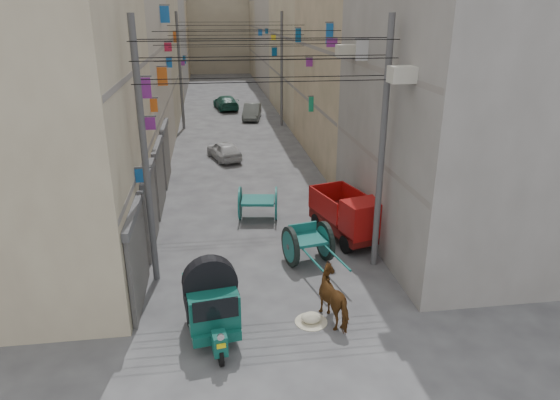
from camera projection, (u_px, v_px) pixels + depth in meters
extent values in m
cube|color=gray|center=(138.00, 166.00, 16.64)|extent=(0.25, 9.80, 0.18)
cube|color=gray|center=(128.00, 74.00, 15.57)|extent=(0.25, 9.80, 0.18)
cube|color=#A3988C|center=(81.00, 54.00, 25.32)|extent=(8.00, 12.00, 12.00)
cube|color=gray|center=(164.00, 107.00, 26.82)|extent=(0.25, 11.76, 0.18)
cube|color=gray|center=(159.00, 49.00, 25.75)|extent=(0.25, 11.76, 0.18)
cube|color=#B6AA8F|center=(120.00, 25.00, 36.99)|extent=(8.00, 14.00, 14.00)
cube|color=gray|center=(177.00, 77.00, 38.85)|extent=(0.25, 13.72, 0.18)
cube|color=gray|center=(174.00, 36.00, 37.78)|extent=(0.25, 13.72, 0.18)
cube|color=gray|center=(143.00, 33.00, 50.34)|extent=(8.00, 14.00, 11.80)
cube|color=gray|center=(184.00, 60.00, 51.80)|extent=(0.25, 13.72, 0.18)
cube|color=gray|center=(182.00, 30.00, 50.74)|extent=(0.25, 13.72, 0.18)
cube|color=#C7AC8A|center=(154.00, 21.00, 62.07)|extent=(8.00, 12.00, 13.50)
cube|color=gray|center=(188.00, 51.00, 63.83)|extent=(0.25, 11.76, 0.18)
cube|color=gray|center=(186.00, 26.00, 62.77)|extent=(0.25, 11.76, 0.18)
cube|color=gray|center=(185.00, 0.00, 61.70)|extent=(0.25, 11.76, 0.18)
cube|color=gray|center=(492.00, 59.00, 17.04)|extent=(8.00, 10.00, 13.00)
cube|color=gray|center=(376.00, 156.00, 17.71)|extent=(0.25, 9.80, 0.18)
cube|color=gray|center=(382.00, 70.00, 16.64)|extent=(0.25, 9.80, 0.18)
cube|color=#C7AC8A|center=(384.00, 50.00, 27.39)|extent=(8.00, 12.00, 12.00)
cube|color=gray|center=(314.00, 103.00, 27.89)|extent=(0.25, 11.76, 0.18)
cube|color=gray|center=(315.00, 47.00, 26.82)|extent=(0.25, 11.76, 0.18)
cube|color=#C5B795|center=(330.00, 25.00, 39.07)|extent=(8.00, 14.00, 14.00)
cube|color=gray|center=(281.00, 75.00, 39.92)|extent=(0.25, 13.72, 0.18)
cube|color=gray|center=(281.00, 36.00, 38.85)|extent=(0.25, 13.72, 0.18)
cube|color=#A3988C|center=(299.00, 32.00, 52.41)|extent=(8.00, 14.00, 11.80)
cube|color=gray|center=(262.00, 59.00, 52.87)|extent=(0.25, 13.72, 0.18)
cube|color=gray|center=(262.00, 29.00, 51.80)|extent=(0.25, 13.72, 0.18)
cube|color=#B6AA8F|center=(281.00, 21.00, 64.14)|extent=(8.00, 12.00, 13.50)
cube|color=gray|center=(252.00, 50.00, 64.90)|extent=(0.25, 11.76, 0.18)
cube|color=gray|center=(251.00, 26.00, 63.83)|extent=(0.25, 11.76, 0.18)
cube|color=gray|center=(251.00, 1.00, 62.76)|extent=(0.25, 11.76, 0.18)
cube|color=#B6AA8F|center=(218.00, 22.00, 69.67)|extent=(22.00, 10.00, 13.00)
cube|color=#48484D|center=(138.00, 261.00, 14.38)|extent=(0.12, 3.00, 2.60)
cube|color=#4F4F51|center=(133.00, 214.00, 13.87)|extent=(0.18, 3.20, 0.25)
cube|color=#48484D|center=(151.00, 212.00, 17.81)|extent=(0.12, 3.00, 2.60)
cube|color=#4F4F51|center=(148.00, 174.00, 17.29)|extent=(0.18, 3.20, 0.25)
cube|color=#48484D|center=(160.00, 180.00, 21.23)|extent=(0.12, 3.00, 2.60)
cube|color=#4F4F51|center=(157.00, 147.00, 20.72)|extent=(0.18, 3.20, 0.25)
cube|color=#48484D|center=(166.00, 156.00, 24.75)|extent=(0.12, 3.00, 2.60)
cube|color=#4F4F51|center=(164.00, 127.00, 24.23)|extent=(0.18, 3.20, 0.25)
cube|color=yellow|center=(273.00, 37.00, 41.00)|extent=(0.38, 0.08, 0.41)
cube|color=#0C5085|center=(184.00, 60.00, 47.62)|extent=(0.27, 0.08, 0.71)
cube|color=#1960B3|center=(143.00, 175.00, 15.18)|extent=(0.44, 0.08, 0.42)
cube|color=orange|center=(162.00, 76.00, 23.20)|extent=(0.45, 0.08, 0.84)
cube|color=#1960B3|center=(260.00, 33.00, 50.82)|extent=(0.41, 0.08, 0.59)
cube|color=#85268C|center=(150.00, 124.00, 17.94)|extent=(0.38, 0.08, 0.44)
cube|color=#0C5085|center=(274.00, 52.00, 40.71)|extent=(0.43, 0.08, 0.72)
cube|color=#0C5085|center=(267.00, 31.00, 45.85)|extent=(0.28, 0.08, 0.44)
cube|color=#1960B3|center=(165.00, 14.00, 26.14)|extent=(0.48, 0.08, 0.84)
cube|color=#85268C|center=(183.00, 63.00, 44.34)|extent=(0.31, 0.08, 0.44)
cube|color=#85268C|center=(309.00, 62.00, 27.08)|extent=(0.35, 0.08, 0.45)
cube|color=#0C5085|center=(298.00, 35.00, 30.00)|extent=(0.34, 0.08, 0.79)
cube|color=orange|center=(154.00, 105.00, 19.93)|extent=(0.28, 0.08, 0.52)
cube|color=orange|center=(175.00, 37.00, 35.59)|extent=(0.28, 0.08, 0.74)
cube|color=#1B9969|center=(311.00, 104.00, 27.40)|extent=(0.26, 0.08, 0.80)
cube|color=yellow|center=(363.00, 51.00, 17.70)|extent=(0.34, 0.08, 0.55)
cube|color=#85268C|center=(144.00, 88.00, 16.32)|extent=(0.47, 0.08, 0.67)
cube|color=#C0193B|center=(168.00, 47.00, 27.81)|extent=(0.40, 0.08, 0.47)
cube|color=#1960B3|center=(169.00, 63.00, 28.59)|extent=(0.32, 0.08, 0.55)
cube|color=#85268C|center=(332.00, 43.00, 21.72)|extent=(0.47, 0.08, 0.35)
cube|color=#1960B3|center=(330.00, 34.00, 22.38)|extent=(0.32, 0.08, 0.89)
cube|color=#BDBDBD|center=(362.00, 50.00, 17.60)|extent=(0.44, 0.08, 0.69)
cube|color=#85268C|center=(132.00, 191.00, 14.87)|extent=(0.10, 3.20, 0.80)
cube|color=#C0193B|center=(159.00, 126.00, 23.20)|extent=(0.10, 3.20, 0.80)
cube|color=#1960B3|center=(174.00, 89.00, 34.30)|extent=(0.10, 3.20, 0.80)
cube|color=#C0193B|center=(181.00, 70.00, 45.41)|extent=(0.10, 3.20, 0.80)
cube|color=orange|center=(394.00, 179.00, 15.92)|extent=(0.10, 3.20, 0.80)
cube|color=#1960B3|center=(329.00, 121.00, 24.25)|extent=(0.10, 3.20, 0.80)
cube|color=#0C5085|center=(290.00, 86.00, 35.35)|extent=(0.10, 3.20, 0.80)
cube|color=#1960B3|center=(270.00, 68.00, 46.46)|extent=(0.10, 3.20, 0.80)
cube|color=beige|center=(402.00, 75.00, 13.73)|extent=(0.70, 0.55, 0.45)
cube|color=beige|center=(346.00, 51.00, 19.21)|extent=(0.70, 0.55, 0.45)
cylinder|color=#4F4F51|center=(145.00, 159.00, 14.57)|extent=(0.20, 0.20, 8.00)
cylinder|color=#4F4F51|center=(382.00, 150.00, 15.51)|extent=(0.20, 0.20, 8.00)
cylinder|color=#4F4F51|center=(180.00, 72.00, 34.93)|extent=(0.20, 0.20, 8.00)
cylinder|color=#4F4F51|center=(282.00, 70.00, 35.86)|extent=(0.20, 0.20, 8.00)
cylinder|color=black|center=(268.00, 82.00, 13.79)|extent=(7.40, 0.02, 0.02)
cylinder|color=black|center=(268.00, 60.00, 13.58)|extent=(7.40, 0.02, 0.02)
cylinder|color=black|center=(268.00, 40.00, 13.40)|extent=(7.40, 0.02, 0.02)
cylinder|color=black|center=(265.00, 77.00, 14.72)|extent=(7.40, 0.02, 0.02)
cylinder|color=black|center=(264.00, 56.00, 14.50)|extent=(7.40, 0.02, 0.02)
cylinder|color=black|center=(264.00, 38.00, 14.33)|extent=(7.40, 0.02, 0.02)
cylinder|color=black|center=(249.00, 60.00, 19.81)|extent=(7.40, 0.02, 0.02)
cylinder|color=black|center=(249.00, 44.00, 19.59)|extent=(7.40, 0.02, 0.02)
cylinder|color=black|center=(249.00, 31.00, 19.42)|extent=(7.40, 0.02, 0.02)
cylinder|color=black|center=(237.00, 47.00, 27.21)|extent=(7.40, 0.02, 0.02)
cylinder|color=black|center=(237.00, 35.00, 27.00)|extent=(7.40, 0.02, 0.02)
cylinder|color=black|center=(237.00, 25.00, 26.82)|extent=(7.40, 0.02, 0.02)
cylinder|color=black|center=(231.00, 39.00, 34.61)|extent=(7.40, 0.02, 0.02)
cylinder|color=black|center=(230.00, 30.00, 34.40)|extent=(7.40, 0.02, 0.02)
cylinder|color=black|center=(230.00, 22.00, 34.22)|extent=(7.40, 0.02, 0.02)
cylinder|color=black|center=(221.00, 355.00, 12.02)|extent=(0.19, 0.56, 0.54)
cylinder|color=black|center=(189.00, 317.00, 13.54)|extent=(0.19, 0.56, 0.54)
cylinder|color=black|center=(228.00, 310.00, 13.82)|extent=(0.19, 0.56, 0.54)
cube|color=#0D4E42|center=(212.00, 319.00, 13.09)|extent=(1.47, 2.00, 0.27)
cube|color=#0D4E42|center=(220.00, 343.00, 11.95)|extent=(0.40, 0.48, 0.53)
cylinder|color=silver|center=(221.00, 337.00, 11.63)|extent=(0.18, 0.07, 0.17)
cube|color=yellow|center=(221.00, 346.00, 11.70)|extent=(0.22, 0.06, 0.12)
cube|color=#0D4E42|center=(211.00, 300.00, 12.93)|extent=(1.49, 1.82, 0.92)
cube|color=black|center=(216.00, 310.00, 12.09)|extent=(1.11, 0.22, 0.53)
cube|color=black|center=(186.00, 301.00, 12.73)|extent=(0.20, 1.16, 0.63)
cube|color=black|center=(235.00, 293.00, 13.06)|extent=(0.20, 1.16, 0.63)
cube|color=silver|center=(217.00, 336.00, 12.32)|extent=(1.21, 0.22, 0.06)
cylinder|color=black|center=(290.00, 247.00, 16.63)|extent=(0.43, 1.36, 1.36)
cylinder|color=#16615B|center=(290.00, 247.00, 16.63)|extent=(0.39, 1.07, 1.06)
cylinder|color=#4F4F51|center=(290.00, 247.00, 16.63)|extent=(0.25, 0.22, 0.18)
cylinder|color=black|center=(325.00, 241.00, 17.04)|extent=(0.43, 1.36, 1.36)
cylinder|color=#16615B|center=(325.00, 241.00, 17.04)|extent=(0.39, 1.07, 1.06)
cylinder|color=#4F4F51|center=(325.00, 241.00, 17.04)|extent=(0.25, 0.22, 0.18)
cylinder|color=#4F4F51|center=(308.00, 244.00, 16.83)|extent=(1.30, 0.36, 0.08)
cube|color=#16615B|center=(308.00, 239.00, 16.77)|extent=(1.23, 1.26, 0.10)
cube|color=#16615B|center=(302.00, 228.00, 17.12)|extent=(1.01, 0.29, 0.34)
cylinder|color=#16615B|center=(312.00, 259.00, 15.61)|extent=(0.54, 2.20, 0.07)
cylinder|color=#16615B|center=(334.00, 255.00, 15.86)|extent=(0.54, 2.20, 0.07)
cylinder|color=black|center=(346.00, 244.00, 17.58)|extent=(0.35, 0.68, 0.66)
cylinder|color=black|center=(317.00, 222.00, 19.45)|extent=(0.35, 0.68, 0.66)
cylinder|color=black|center=(377.00, 238.00, 18.07)|extent=(0.35, 0.68, 0.66)
cylinder|color=black|center=(346.00, 217.00, 19.94)|extent=(0.35, 0.68, 0.66)
cube|color=#550E0C|center=(346.00, 224.00, 18.68)|extent=(2.29, 3.56, 0.35)
cube|color=#9A0F0E|center=(364.00, 218.00, 17.46)|extent=(1.68, 1.40, 1.25)
cube|color=black|center=(372.00, 220.00, 17.02)|extent=(1.26, 0.41, 0.55)
cube|color=#550E0C|center=(339.00, 213.00, 19.06)|extent=(2.04, 2.52, 0.12)
cube|color=#9A0F0E|center=(323.00, 205.00, 18.63)|extent=(0.66, 2.12, 0.85)
cube|color=#9A0F0E|center=(356.00, 199.00, 19.18)|extent=(0.66, 2.12, 0.85)
cube|color=#9A0F0E|center=(326.00, 193.00, 19.82)|extent=(1.45, 0.47, 0.85)
cylinder|color=#16615B|center=(240.00, 203.00, 20.36)|extent=(0.28, 1.36, 1.37)
cylinder|color=#16615B|center=(276.00, 203.00, 20.35)|extent=(0.28, 1.36, 1.37)
cube|color=#16615B|center=(258.00, 200.00, 20.31)|extent=(1.48, 1.34, 0.11)
cylinder|color=#4F4F51|center=(258.00, 203.00, 20.36)|extent=(1.52, 0.31, 0.08)
ellipsoid|color=beige|center=(311.00, 318.00, 13.72)|extent=(0.56, 0.45, 0.28)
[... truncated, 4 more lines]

